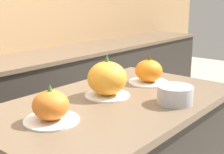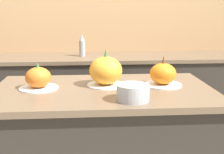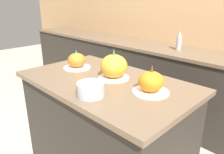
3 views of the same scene
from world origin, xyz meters
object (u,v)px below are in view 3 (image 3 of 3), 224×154
pumpkin_cake_right (151,83)px  bottle_tall (179,41)px  pumpkin_cake_left (77,61)px  pumpkin_cake_center (114,67)px  mixing_bowl (91,89)px

pumpkin_cake_right → bottle_tall: (-0.51, 1.26, 0.03)m
pumpkin_cake_right → bottle_tall: bearing=112.1°
pumpkin_cake_left → pumpkin_cake_right: 0.75m
pumpkin_cake_center → bottle_tall: (-0.16, 1.24, 0.00)m
pumpkin_cake_left → pumpkin_cake_right: pumpkin_cake_right is taller
pumpkin_cake_right → mixing_bowl: 0.38m
pumpkin_cake_left → bottle_tall: size_ratio=1.03×
pumpkin_cake_right → mixing_bowl: (-0.23, -0.30, -0.02)m
pumpkin_cake_left → pumpkin_cake_right: size_ratio=0.98×
pumpkin_cake_center → bottle_tall: pumpkin_cake_center is taller
pumpkin_cake_right → bottle_tall: size_ratio=1.06×
bottle_tall → pumpkin_cake_left: bearing=-100.3°
pumpkin_cake_right → mixing_bowl: size_ratio=1.38×
mixing_bowl → pumpkin_cake_right: bearing=52.9°
pumpkin_cake_right → mixing_bowl: bearing=-127.1°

